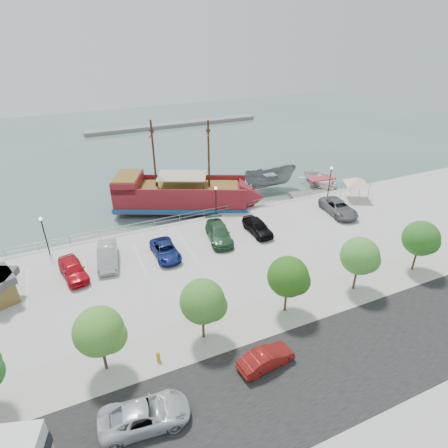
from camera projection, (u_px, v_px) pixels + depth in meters
name	position (u px, v px, depth m)	size (l,w,h in m)	color
ground	(241.00, 256.00, 39.00)	(160.00, 160.00, 0.00)	#425858
land_slab	(399.00, 430.00, 21.97)	(100.00, 58.00, 1.20)	#AEADAA
street	(344.00, 361.00, 25.69)	(100.00, 8.00, 0.04)	black
sidewalk	(295.00, 307.00, 30.50)	(100.00, 4.00, 0.05)	#A5A194
seawall_railing	(212.00, 212.00, 44.53)	(50.00, 0.06, 1.00)	gray
far_shore	(174.00, 125.00, 86.49)	(40.00, 3.00, 0.80)	gray
pirate_ship	(192.00, 196.00, 47.33)	(19.25, 12.53, 12.08)	maroon
patrol_boat	(270.00, 180.00, 53.61)	(2.94, 7.83, 3.03)	slate
speedboat	(321.00, 181.00, 55.21)	(5.07, 7.10, 1.47)	white
dock_west	(103.00, 238.00, 41.77)	(6.43, 1.84, 0.37)	slate
dock_mid	(262.00, 206.00, 49.01)	(7.55, 2.16, 0.43)	gray
dock_east	(317.00, 194.00, 52.18)	(7.75, 2.21, 0.44)	slate
canopy_tent	(357.00, 177.00, 47.77)	(5.13, 5.13, 3.38)	slate
street_van	(145.00, 415.00, 21.40)	(2.41, 5.22, 1.45)	#B0B8C3
street_sedan	(266.00, 358.00, 25.06)	(1.39, 4.00, 1.32)	maroon
fire_hydrant	(158.00, 356.00, 25.50)	(0.28, 0.28, 0.81)	orange
lamp_post_left	(43.00, 229.00, 35.89)	(0.36, 0.36, 4.28)	black
lamp_post_mid	(216.00, 198.00, 42.33)	(0.36, 0.36, 4.28)	black
lamp_post_right	(330.00, 177.00, 48.05)	(0.36, 0.36, 4.28)	black
tree_b	(101.00, 332.00, 23.56)	(3.30, 3.20, 5.00)	#473321
tree_c	(205.00, 302.00, 26.06)	(3.30, 3.20, 5.00)	#473321
tree_d	(290.00, 278.00, 28.56)	(3.30, 3.20, 5.00)	#473321
tree_e	(362.00, 257.00, 31.07)	(3.30, 3.20, 5.00)	#473321
tree_f	(422.00, 239.00, 33.57)	(3.30, 3.20, 5.00)	#473321
parked_car_a	(73.00, 269.00, 33.80)	(1.89, 4.69, 1.60)	red
parked_car_b	(108.00, 255.00, 35.72)	(1.77, 5.09, 1.68)	#A4A4A4
parked_car_c	(165.00, 250.00, 36.83)	(2.22, 4.80, 1.33)	navy
parked_car_d	(219.00, 233.00, 39.55)	(2.24, 5.50, 1.59)	#27502E
parked_car_e	(258.00, 227.00, 40.83)	(1.87, 4.65, 1.58)	black
parked_car_g	(338.00, 208.00, 44.95)	(2.62, 5.69, 1.58)	slate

